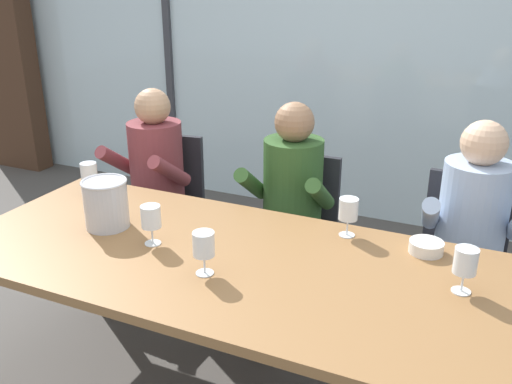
{
  "coord_description": "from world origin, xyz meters",
  "views": [
    {
      "loc": [
        0.96,
        -1.76,
        1.82
      ],
      "look_at": [
        0.0,
        0.35,
        0.9
      ],
      "focal_mm": 38.74,
      "sensor_mm": 36.0,
      "label": 1
    }
  ],
  "objects_px": {
    "person_olive_shirt": "(288,201)",
    "wine_glass_near_bucket": "(348,210)",
    "dining_table": "(221,270)",
    "chair_left_of_center": "(297,222)",
    "chair_center": "(460,250)",
    "tasting_bowl": "(426,247)",
    "wine_glass_spare_empty": "(204,246)",
    "wine_glass_by_right_taster": "(89,173)",
    "person_pale_blue_shirt": "(471,232)",
    "chair_near_curtain": "(166,196)",
    "ice_bucket_primary": "(106,203)",
    "person_maroon_top": "(149,177)",
    "wine_glass_by_left_taster": "(151,218)",
    "wine_glass_center_pour": "(465,263)"
  },
  "relations": [
    {
      "from": "chair_near_curtain",
      "to": "ice_bucket_primary",
      "type": "xyz_separation_m",
      "value": [
        0.29,
        -0.9,
        0.34
      ]
    },
    {
      "from": "person_pale_blue_shirt",
      "to": "wine_glass_near_bucket",
      "type": "xyz_separation_m",
      "value": [
        -0.49,
        -0.39,
        0.18
      ]
    },
    {
      "from": "chair_near_curtain",
      "to": "wine_glass_near_bucket",
      "type": "bearing_deg",
      "value": -29.43
    },
    {
      "from": "person_pale_blue_shirt",
      "to": "wine_glass_by_right_taster",
      "type": "distance_m",
      "value": 1.9
    },
    {
      "from": "wine_glass_spare_empty",
      "to": "dining_table",
      "type": "bearing_deg",
      "value": 95.16
    },
    {
      "from": "wine_glass_near_bucket",
      "to": "wine_glass_by_right_taster",
      "type": "height_order",
      "value": "same"
    },
    {
      "from": "chair_center",
      "to": "wine_glass_near_bucket",
      "type": "distance_m",
      "value": 0.78
    },
    {
      "from": "person_olive_shirt",
      "to": "ice_bucket_primary",
      "type": "xyz_separation_m",
      "value": [
        -0.59,
        -0.74,
        0.17
      ]
    },
    {
      "from": "chair_center",
      "to": "wine_glass_by_left_taster",
      "type": "height_order",
      "value": "wine_glass_by_left_taster"
    },
    {
      "from": "wine_glass_by_left_taster",
      "to": "wine_glass_center_pour",
      "type": "relative_size",
      "value": 1.0
    },
    {
      "from": "dining_table",
      "to": "tasting_bowl",
      "type": "bearing_deg",
      "value": 25.8
    },
    {
      "from": "chair_left_of_center",
      "to": "wine_glass_spare_empty",
      "type": "distance_m",
      "value": 1.11
    },
    {
      "from": "person_maroon_top",
      "to": "person_pale_blue_shirt",
      "type": "bearing_deg",
      "value": 3.9
    },
    {
      "from": "wine_glass_center_pour",
      "to": "person_olive_shirt",
      "type": "bearing_deg",
      "value": 144.39
    },
    {
      "from": "chair_left_of_center",
      "to": "person_maroon_top",
      "type": "xyz_separation_m",
      "value": [
        -0.89,
        -0.12,
        0.17
      ]
    },
    {
      "from": "chair_near_curtain",
      "to": "tasting_bowl",
      "type": "xyz_separation_m",
      "value": [
        1.64,
        -0.56,
        0.25
      ]
    },
    {
      "from": "wine_glass_near_bucket",
      "to": "person_pale_blue_shirt",
      "type": "bearing_deg",
      "value": 38.08
    },
    {
      "from": "chair_near_curtain",
      "to": "person_pale_blue_shirt",
      "type": "relative_size",
      "value": 0.74
    },
    {
      "from": "chair_left_of_center",
      "to": "wine_glass_near_bucket",
      "type": "bearing_deg",
      "value": -51.26
    },
    {
      "from": "dining_table",
      "to": "chair_left_of_center",
      "type": "bearing_deg",
      "value": 89.71
    },
    {
      "from": "chair_near_curtain",
      "to": "wine_glass_spare_empty",
      "type": "distance_m",
      "value": 1.45
    },
    {
      "from": "chair_near_curtain",
      "to": "person_pale_blue_shirt",
      "type": "xyz_separation_m",
      "value": [
        1.79,
        -0.15,
        0.17
      ]
    },
    {
      "from": "dining_table",
      "to": "chair_near_curtain",
      "type": "relative_size",
      "value": 2.56
    },
    {
      "from": "dining_table",
      "to": "person_pale_blue_shirt",
      "type": "xyz_separation_m",
      "value": [
        0.91,
        0.78,
        0.01
      ]
    },
    {
      "from": "ice_bucket_primary",
      "to": "wine_glass_center_pour",
      "type": "height_order",
      "value": "ice_bucket_primary"
    },
    {
      "from": "person_maroon_top",
      "to": "chair_near_curtain",
      "type": "bearing_deg",
      "value": 90.3
    },
    {
      "from": "person_pale_blue_shirt",
      "to": "wine_glass_by_right_taster",
      "type": "xyz_separation_m",
      "value": [
        -1.83,
        -0.47,
        0.17
      ]
    },
    {
      "from": "ice_bucket_primary",
      "to": "wine_glass_center_pour",
      "type": "relative_size",
      "value": 1.28
    },
    {
      "from": "ice_bucket_primary",
      "to": "wine_glass_by_left_taster",
      "type": "relative_size",
      "value": 1.28
    },
    {
      "from": "person_maroon_top",
      "to": "wine_glass_by_left_taster",
      "type": "xyz_separation_m",
      "value": [
        0.58,
        -0.81,
        0.17
      ]
    },
    {
      "from": "chair_left_of_center",
      "to": "ice_bucket_primary",
      "type": "relative_size",
      "value": 3.99
    },
    {
      "from": "chair_center",
      "to": "wine_glass_by_right_taster",
      "type": "bearing_deg",
      "value": -157.4
    },
    {
      "from": "chair_left_of_center",
      "to": "chair_center",
      "type": "distance_m",
      "value": 0.87
    },
    {
      "from": "wine_glass_by_left_taster",
      "to": "wine_glass_center_pour",
      "type": "bearing_deg",
      "value": 6.45
    },
    {
      "from": "person_maroon_top",
      "to": "person_pale_blue_shirt",
      "type": "relative_size",
      "value": 1.0
    },
    {
      "from": "dining_table",
      "to": "wine_glass_spare_empty",
      "type": "distance_m",
      "value": 0.25
    },
    {
      "from": "wine_glass_by_right_taster",
      "to": "person_pale_blue_shirt",
      "type": "bearing_deg",
      "value": 14.36
    },
    {
      "from": "chair_left_of_center",
      "to": "wine_glass_by_right_taster",
      "type": "distance_m",
      "value": 1.15
    },
    {
      "from": "chair_left_of_center",
      "to": "person_olive_shirt",
      "type": "xyz_separation_m",
      "value": [
        -0.01,
        -0.12,
        0.17
      ]
    },
    {
      "from": "person_olive_shirt",
      "to": "wine_glass_near_bucket",
      "type": "xyz_separation_m",
      "value": [
        0.43,
        -0.39,
        0.18
      ]
    },
    {
      "from": "person_pale_blue_shirt",
      "to": "wine_glass_by_left_taster",
      "type": "distance_m",
      "value": 1.48
    },
    {
      "from": "ice_bucket_primary",
      "to": "chair_near_curtain",
      "type": "bearing_deg",
      "value": 107.77
    },
    {
      "from": "ice_bucket_primary",
      "to": "wine_glass_spare_empty",
      "type": "bearing_deg",
      "value": -17.37
    },
    {
      "from": "chair_center",
      "to": "wine_glass_near_bucket",
      "type": "relative_size",
      "value": 5.12
    },
    {
      "from": "chair_near_curtain",
      "to": "person_pale_blue_shirt",
      "type": "height_order",
      "value": "person_pale_blue_shirt"
    },
    {
      "from": "chair_center",
      "to": "tasting_bowl",
      "type": "height_order",
      "value": "chair_center"
    },
    {
      "from": "dining_table",
      "to": "person_maroon_top",
      "type": "relative_size",
      "value": 1.88
    },
    {
      "from": "person_olive_shirt",
      "to": "wine_glass_by_right_taster",
      "type": "distance_m",
      "value": 1.04
    },
    {
      "from": "tasting_bowl",
      "to": "wine_glass_spare_empty",
      "type": "bearing_deg",
      "value": -144.83
    },
    {
      "from": "person_pale_blue_shirt",
      "to": "chair_near_curtain",
      "type": "bearing_deg",
      "value": 170.34
    }
  ]
}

